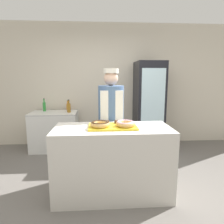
{
  "coord_description": "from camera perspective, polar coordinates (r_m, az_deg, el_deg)",
  "views": [
    {
      "loc": [
        -0.17,
        -2.44,
        1.54
      ],
      "look_at": [
        0.0,
        0.1,
        1.09
      ],
      "focal_mm": 32.0,
      "sensor_mm": 36.0,
      "label": 1
    }
  ],
  "objects": [
    {
      "name": "brownie_back_left",
      "position": [
        2.64,
        -1.7,
        -2.88
      ],
      "size": [
        0.08,
        0.08,
        0.03
      ],
      "color": "#382111",
      "rests_on": "serving_tray"
    },
    {
      "name": "bottle_green",
      "position": [
        4.52,
        -18.77,
        1.57
      ],
      "size": [
        0.06,
        0.06,
        0.27
      ],
      "color": "#2D8C38",
      "rests_on": "chest_freezer"
    },
    {
      "name": "bottle_amber",
      "position": [
        4.23,
        -12.24,
        1.28
      ],
      "size": [
        0.08,
        0.08,
        0.26
      ],
      "color": "#99661E",
      "rests_on": "chest_freezer"
    },
    {
      "name": "brownie_back_right",
      "position": [
        2.65,
        1.59,
        -2.83
      ],
      "size": [
        0.08,
        0.08,
        0.03
      ],
      "color": "#382111",
      "rests_on": "serving_tray"
    },
    {
      "name": "display_counter",
      "position": [
        2.68,
        0.15,
        -13.89
      ],
      "size": [
        1.48,
        0.66,
        0.91
      ],
      "color": "beige",
      "rests_on": "ground_plane"
    },
    {
      "name": "serving_tray",
      "position": [
        2.52,
        0.15,
        -4.15
      ],
      "size": [
        0.6,
        0.38,
        0.02
      ],
      "color": "yellow",
      "rests_on": "display_counter"
    },
    {
      "name": "wall_back",
      "position": [
        4.58,
        -1.73,
        7.65
      ],
      "size": [
        8.0,
        0.06,
        2.7
      ],
      "color": "beige",
      "rests_on": "ground_plane"
    },
    {
      "name": "donut_light_glaze",
      "position": [
        2.49,
        3.83,
        -3.27
      ],
      "size": [
        0.24,
        0.24,
        0.06
      ],
      "color": "tan",
      "rests_on": "serving_tray"
    },
    {
      "name": "chest_freezer",
      "position": [
        4.43,
        -16.05,
        -5.17
      ],
      "size": [
        0.96,
        0.6,
        0.81
      ],
      "color": "silver",
      "rests_on": "ground_plane"
    },
    {
      "name": "bottle_orange",
      "position": [
        4.51,
        -12.53,
        1.54
      ],
      "size": [
        0.06,
        0.06,
        0.21
      ],
      "color": "orange",
      "rests_on": "chest_freezer"
    },
    {
      "name": "ground_plane",
      "position": [
        2.89,
        0.14,
        -22.15
      ],
      "size": [
        14.0,
        14.0,
        0.0
      ],
      "primitive_type": "plane",
      "color": "#66605B"
    },
    {
      "name": "beverage_fridge",
      "position": [
        4.35,
        10.38,
        1.76
      ],
      "size": [
        0.57,
        0.69,
        1.85
      ],
      "color": "black",
      "rests_on": "ground_plane"
    },
    {
      "name": "baker_person",
      "position": [
        3.11,
        -0.26,
        -2.39
      ],
      "size": [
        0.39,
        0.39,
        1.66
      ],
      "color": "#4C4C51",
      "rests_on": "ground_plane"
    },
    {
      "name": "donut_chocolate_glaze",
      "position": [
        2.47,
        -3.42,
        -3.38
      ],
      "size": [
        0.24,
        0.24,
        0.06
      ],
      "color": "tan",
      "rests_on": "serving_tray"
    }
  ]
}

